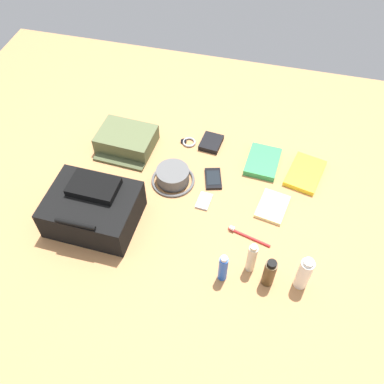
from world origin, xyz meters
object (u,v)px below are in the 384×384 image
Objects in this scene: cologne_bottle at (269,273)px; wristwatch at (188,142)px; deodorant_spray at (223,268)px; backpack at (93,208)px; travel_guidebook at (263,162)px; toothbrush at (247,236)px; toothpaste_tube at (304,274)px; paperback_novel at (305,173)px; bucket_hat at (173,177)px; cell_phone at (213,179)px; wallet at (211,143)px; lotion_bottle at (252,258)px; notepad at (273,207)px; media_player at (204,201)px; toiletry_pouch at (126,140)px.

cologne_bottle is 0.76m from wristwatch.
backpack is at bearing -13.45° from deodorant_spray.
toothbrush is at bearing 89.10° from travel_guidebook.
toothpaste_tube is (-0.81, 0.09, 0.00)m from backpack.
cologne_bottle is 0.72× the size of travel_guidebook.
toothpaste_tube is 0.72× the size of paperback_novel.
bucket_hat is 0.17m from cell_phone.
wallet is at bearing -62.25° from toothbrush.
wristwatch is at bearing -46.51° from toothpaste_tube.
wallet is (0.34, -0.63, -0.05)m from cologne_bottle.
paperback_novel is at bearing -87.38° from toothpaste_tube.
lotion_bottle reaches higher than toothbrush.
bucket_hat is 0.83× the size of paperback_novel.
lotion_bottle reaches higher than travel_guidebook.
bucket_hat reaches higher than wallet.
bucket_hat is (-0.24, -0.27, -0.04)m from backpack.
bucket_hat is 0.97× the size of travel_guidebook.
notepad is (0.02, -0.33, -0.06)m from cologne_bottle.
cologne_bottle is at bearing 126.15° from wristwatch.
media_player is 0.33m from wallet.
cologne_bottle is 0.52m from cell_phone.
travel_guidebook is (-0.36, -0.19, -0.02)m from bucket_hat.
lotion_bottle is at bearing 120.85° from wallet.
lotion_bottle is 0.15m from toothbrush.
media_player is 0.35m from wristwatch.
wristwatch is at bearing -50.05° from cell_phone.
deodorant_spray is 0.59m from travel_guidebook.
bucket_hat is 0.59m from cologne_bottle.
notepad is (-0.28, -0.04, 0.00)m from media_player.
deodorant_spray is 0.94× the size of notepad.
cologne_bottle is 1.26× the size of wallet.
travel_guidebook reaches higher than toothbrush.
toiletry_pouch reaches higher than travel_guidebook.
toothpaste_tube reaches higher than wristwatch.
paperback_novel is 0.42m from toothbrush.
media_player is at bearing 84.83° from cell_phone.
bucket_hat is at bearing 4.97° from notepad.
notepad is (0.11, 0.21, -0.00)m from paperback_novel.
lotion_bottle is 2.15× the size of wristwatch.
deodorant_spray reaches higher than notepad.
cologne_bottle is 0.58m from travel_guidebook.
toothpaste_tube is 0.59m from travel_guidebook.
backpack reaches higher than cell_phone.
lotion_bottle is 1.02× the size of notepad.
deodorant_spray is 0.82× the size of toothbrush.
lotion_bottle is (-0.63, 0.07, -0.00)m from backpack.
lotion_bottle reaches higher than wallet.
media_player is at bearing -66.27° from deodorant_spray.
deodorant_spray reaches higher than paperback_novel.
backpack is 3.92× the size of media_player.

